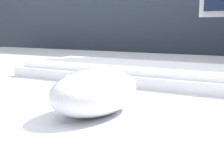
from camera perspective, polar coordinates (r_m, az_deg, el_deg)
name	(u,v)px	position (r m, az deg, el deg)	size (l,w,h in m)	color
partition_panel	(222,86)	(1.10, 19.48, -0.27)	(5.00, 0.03, 1.32)	#333D4C
computer_mouse_near	(96,92)	(0.29, -3.03, -1.38)	(0.07, 0.11, 0.04)	silver
keyboard	(158,74)	(0.48, 8.35, 1.90)	(0.45, 0.15, 0.02)	silver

